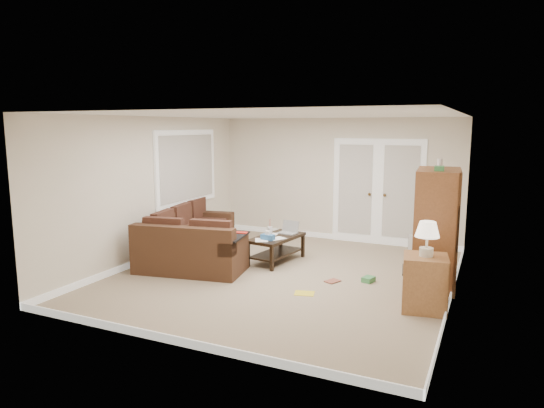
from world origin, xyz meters
The scene contains 17 objects.
floor centered at (0.00, 0.00, 0.00)m, with size 5.50×5.50×0.00m, color tan.
ceiling centered at (0.00, 0.00, 2.50)m, with size 5.00×5.50×0.02m, color white.
wall_left centered at (-2.50, 0.00, 1.25)m, with size 0.02×5.50×2.50m, color silver.
wall_right centered at (2.50, 0.00, 1.25)m, with size 0.02×5.50×2.50m, color silver.
wall_back centered at (0.00, 2.75, 1.25)m, with size 5.00×0.02×2.50m, color silver.
wall_front centered at (0.00, -2.75, 1.25)m, with size 5.00×0.02×2.50m, color silver.
baseboards centered at (0.00, 0.00, 0.05)m, with size 5.00×5.50×0.10m, color white, non-canonical shape.
french_doors centered at (0.85, 2.71, 1.04)m, with size 1.80×0.05×2.13m.
window_left centered at (-2.46, 1.00, 1.55)m, with size 0.05×1.92×1.42m.
sectional_sofa centered at (-1.81, 0.14, 0.32)m, with size 2.17×2.72×0.81m.
coffee_table centered at (-0.43, 0.70, 0.25)m, with size 0.71×1.18×0.76m.
tv_armoire centered at (2.20, 0.51, 0.87)m, with size 0.68×1.13×1.85m.
side_cabinet centered at (2.20, -0.56, 0.42)m, with size 0.62×0.62×1.15m.
space_heater centered at (1.59, 2.45, 0.15)m, with size 0.12×0.10×0.30m, color silver.
floor_magazine centered at (0.59, -0.64, 0.00)m, with size 0.28×0.22×0.01m, color yellow.
floor_greenbox centered at (1.29, 0.25, 0.04)m, with size 0.15×0.20×0.08m, color #3D8648.
floor_book centered at (0.72, 0.06, 0.01)m, with size 0.17×0.23×0.02m, color brown.
Camera 1 is at (2.90, -6.78, 2.34)m, focal length 32.00 mm.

